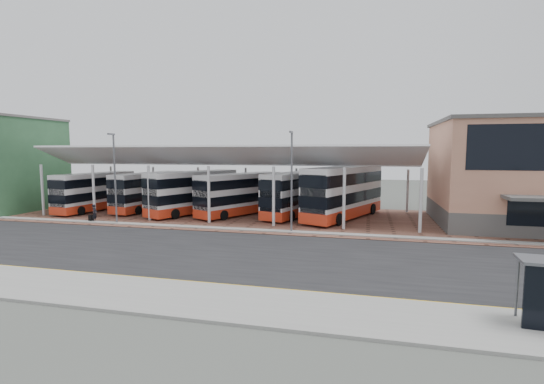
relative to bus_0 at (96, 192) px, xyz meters
The scene contains 19 objects.
ground 24.66m from the bus_0, 31.01° to the right, with size 140.00×140.00×0.00m, color #454842.
road 25.19m from the bus_0, 32.97° to the right, with size 120.00×14.00×0.02m, color black.
forecourt 23.16m from the bus_0, ahead, with size 72.00×16.00×0.06m, color brown.
sidewalk 30.28m from the bus_0, 45.80° to the right, with size 120.00×4.00×0.14m, color gray.
north_kerb 22.12m from the bus_0, 17.05° to the right, with size 120.00×0.80×0.14m, color gray.
yellow_line_near 28.88m from the bus_0, 43.03° to the right, with size 120.00×0.12×0.01m, color #E8B204.
yellow_line_far 28.68m from the bus_0, 42.59° to the right, with size 120.00×0.12×0.01m, color #E8B204.
canopy 15.56m from the bus_0, ahead, with size 37.00×11.63×7.07m.
shop_green 9.59m from the bus_0, 169.32° to the right, with size 6.40×10.20×10.22m.
lamp_west 9.79m from the bus_0, 42.13° to the right, with size 0.16×0.90×8.07m.
lamp_east 24.04m from the bus_0, 15.48° to the right, with size 0.16×0.90×8.07m.
bus_0 is the anchor object (origin of this frame).
bus_1 5.78m from the bus_0, 16.90° to the left, with size 3.72×10.20×4.11m.
bus_2 11.34m from the bus_0, ahead, with size 6.51×10.74×4.39m.
bus_3 16.32m from the bus_0, ahead, with size 6.78×10.13×4.20m.
bus_4 22.07m from the bus_0, ahead, with size 5.35×10.86×4.37m.
bus_5 26.77m from the bus_0, ahead, with size 7.16×12.23×4.98m.
pedestrian 7.89m from the bus_0, 53.03° to the right, with size 0.59×0.39×1.62m, color black.
suitcase 7.59m from the bus_0, 55.80° to the right, with size 0.36×0.26×0.62m, color black.
Camera 1 is at (7.90, -24.31, 6.50)m, focal length 26.00 mm.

